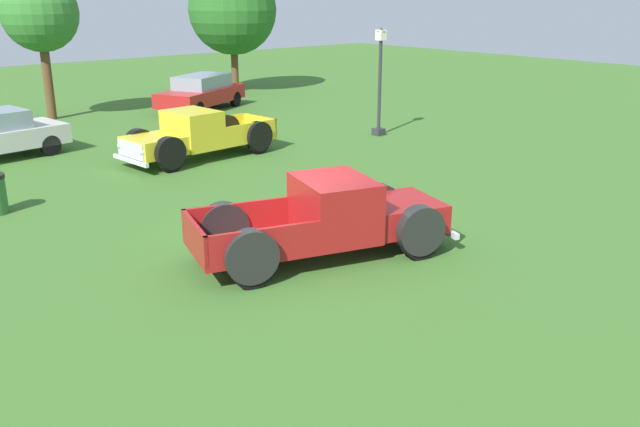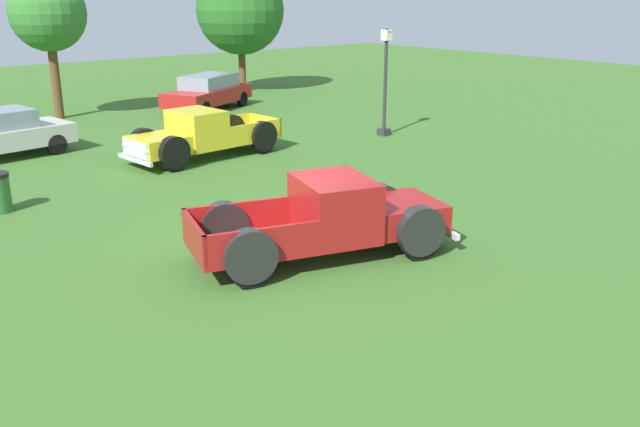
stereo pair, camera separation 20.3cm
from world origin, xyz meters
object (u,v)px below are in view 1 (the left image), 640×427
(pickup_truck_foreground, at_px, (337,218))
(pickup_truck_behind_left, at_px, (191,137))
(oak_tree_west, at_px, (233,10))
(sedan_distant_a, at_px, (201,92))
(lamp_post_near, at_px, (380,80))
(oak_tree_east, at_px, (40,14))

(pickup_truck_foreground, relative_size, pickup_truck_behind_left, 1.07)
(pickup_truck_foreground, height_order, oak_tree_west, oak_tree_west)
(sedan_distant_a, distance_m, lamp_post_near, 9.15)
(pickup_truck_behind_left, distance_m, oak_tree_east, 10.44)
(pickup_truck_foreground, distance_m, lamp_post_near, 11.95)
(sedan_distant_a, xyz_separation_m, lamp_post_near, (2.03, -8.84, 1.19))
(pickup_truck_behind_left, distance_m, lamp_post_near, 7.26)
(pickup_truck_foreground, xyz_separation_m, sedan_distant_a, (6.93, 16.63, 0.04))
(oak_tree_east, bearing_deg, oak_tree_west, 10.01)
(sedan_distant_a, distance_m, oak_tree_west, 6.66)
(pickup_truck_foreground, height_order, pickup_truck_behind_left, pickup_truck_foreground)
(pickup_truck_foreground, xyz_separation_m, oak_tree_east, (1.15, 18.71, 3.36))
(sedan_distant_a, relative_size, oak_tree_west, 0.78)
(pickup_truck_behind_left, bearing_deg, lamp_post_near, -8.65)
(lamp_post_near, bearing_deg, sedan_distant_a, 102.96)
(oak_tree_east, bearing_deg, sedan_distant_a, -19.81)
(pickup_truck_behind_left, height_order, oak_tree_east, oak_tree_east)
(pickup_truck_behind_left, distance_m, oak_tree_west, 15.30)
(pickup_truck_foreground, relative_size, oak_tree_east, 0.97)
(sedan_distant_a, relative_size, lamp_post_near, 1.29)
(sedan_distant_a, height_order, oak_tree_east, oak_tree_east)
(lamp_post_near, xyz_separation_m, oak_tree_east, (-7.82, 10.92, 2.13))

